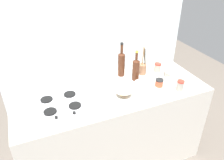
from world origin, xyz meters
name	(u,v)px	position (x,y,z in m)	size (l,w,h in m)	color
ground_plane	(112,157)	(0.00, 0.00, 0.00)	(6.00, 6.00, 0.00)	#6B6056
counter_block	(112,127)	(0.00, 0.00, 0.45)	(1.80, 0.70, 0.90)	beige
backsplash_panel	(97,57)	(0.00, 0.38, 1.09)	(1.90, 0.06, 2.18)	silver
stovetop_hob	(61,104)	(-0.48, -0.03, 0.91)	(0.40, 0.40, 0.04)	#B2B2B7
plate_stack	(175,73)	(0.71, 0.00, 0.93)	(0.22, 0.22, 0.06)	silver
wine_bottle_leftmost	(136,69)	(0.30, 0.10, 1.02)	(0.07, 0.07, 0.31)	#472314
wine_bottle_mid_left	(121,63)	(0.20, 0.24, 1.04)	(0.07, 0.07, 0.36)	#472314
mixing_bowl	(124,93)	(0.06, -0.12, 0.93)	(0.15, 0.15, 0.06)	beige
butter_dish	(144,83)	(0.33, -0.03, 0.93)	(0.16, 0.09, 0.06)	white
utensil_crock	(142,68)	(0.42, 0.18, 0.97)	(0.09, 0.08, 0.32)	#996B4C
condiment_jar_front	(159,83)	(0.45, -0.10, 0.94)	(0.08, 0.08, 0.07)	#C64C2D
condiment_jar_rear	(157,67)	(0.59, 0.16, 0.95)	(0.07, 0.07, 0.10)	#9E998C
condiment_jar_spare	(180,86)	(0.58, -0.23, 0.95)	(0.07, 0.07, 0.10)	#9E998C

